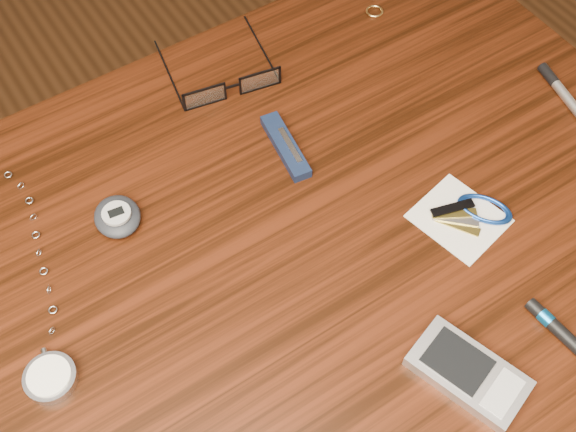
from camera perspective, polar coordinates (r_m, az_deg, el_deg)
name	(u,v)px	position (r m, az deg, el deg)	size (l,w,h in m)	color
desk	(273,315)	(0.83, -1.16, -7.83)	(1.00, 0.70, 0.75)	#341308
eyeglasses	(230,85)	(0.89, -4.57, 10.27)	(0.15, 0.15, 0.03)	black
gold_ring	(374,11)	(1.00, 6.85, 15.76)	(0.02, 0.02, 0.00)	#EFC171
pocket_watch	(49,369)	(0.73, -18.36, -11.42)	(0.09, 0.32, 0.02)	#BDBCC0
pda_phone	(468,373)	(0.71, 14.05, -11.93)	(0.09, 0.12, 0.02)	silver
pedometer	(117,216)	(0.79, -13.34, -0.03)	(0.06, 0.06, 0.02)	#21242B
notepad_keys	(472,213)	(0.80, 14.33, 0.21)	(0.11, 0.10, 0.01)	silver
pocket_knife	(286,146)	(0.83, -0.19, 5.54)	(0.04, 0.10, 0.01)	#111A34
silver_pen	(569,101)	(0.94, 21.35, 8.46)	(0.04, 0.15, 0.01)	silver
black_blue_pen	(565,336)	(0.75, 21.01, -8.81)	(0.02, 0.10, 0.01)	black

